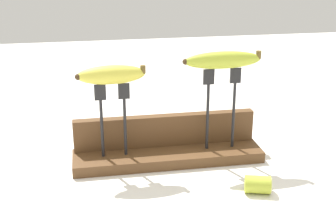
# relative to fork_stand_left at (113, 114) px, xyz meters

# --- Properties ---
(ground_plane) EXTENTS (3.00, 3.00, 0.00)m
(ground_plane) POSITION_rel_fork_stand_left_xyz_m (0.13, 0.00, -0.13)
(ground_plane) COLOR silver
(wooden_board) EXTENTS (0.45, 0.11, 0.03)m
(wooden_board) POSITION_rel_fork_stand_left_xyz_m (0.13, 0.00, -0.12)
(wooden_board) COLOR brown
(wooden_board) RESTS_ON ground
(board_backstop) EXTENTS (0.44, 0.02, 0.08)m
(board_backstop) POSITION_rel_fork_stand_left_xyz_m (0.13, 0.04, -0.07)
(board_backstop) COLOR brown
(board_backstop) RESTS_ON wooden_board
(fork_stand_left) EXTENTS (0.08, 0.01, 0.17)m
(fork_stand_left) POSITION_rel_fork_stand_left_xyz_m (0.00, 0.00, 0.00)
(fork_stand_left) COLOR black
(fork_stand_left) RESTS_ON wooden_board
(fork_stand_right) EXTENTS (0.09, 0.01, 0.20)m
(fork_stand_right) POSITION_rel_fork_stand_left_xyz_m (0.25, 0.00, 0.01)
(fork_stand_right) COLOR black
(fork_stand_right) RESTS_ON wooden_board
(banana_raised_left) EXTENTS (0.16, 0.05, 0.04)m
(banana_raised_left) POSITION_rel_fork_stand_left_xyz_m (-0.00, -0.00, 0.09)
(banana_raised_left) COLOR #DBD147
(banana_raised_left) RESTS_ON fork_stand_left
(banana_raised_right) EXTENTS (0.19, 0.04, 0.04)m
(banana_raised_right) POSITION_rel_fork_stand_left_xyz_m (0.25, -0.00, 0.11)
(banana_raised_right) COLOR #B2C138
(banana_raised_right) RESTS_ON fork_stand_right
(banana_chunk_near) EXTENTS (0.06, 0.05, 0.04)m
(banana_chunk_near) POSITION_rel_fork_stand_left_xyz_m (0.29, -0.18, -0.11)
(banana_chunk_near) COLOR #B2C138
(banana_chunk_near) RESTS_ON ground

